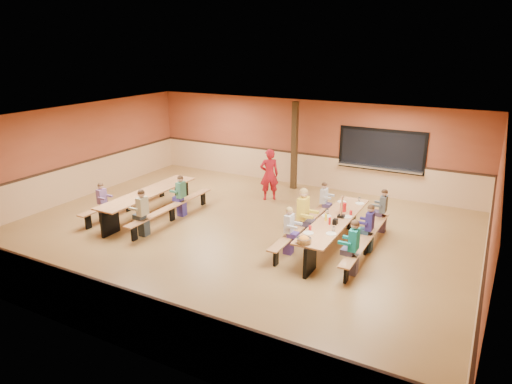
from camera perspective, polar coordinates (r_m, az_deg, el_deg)
The scene contains 23 objects.
ground at distance 12.22m, azimuth -2.81°, elevation -5.19°, with size 12.00×12.00×0.00m, color olive.
room_envelope at distance 11.96m, azimuth -2.86°, elevation -2.15°, with size 12.04×10.04×3.02m.
kitchen_pass_through at distance 15.28m, azimuth 15.39°, elevation 4.85°, with size 2.78×0.28×1.38m.
structural_post at distance 15.59m, azimuth 4.83°, elevation 5.74°, with size 0.18×0.18×3.00m, color black.
cafeteria_table_main at distance 11.39m, azimuth 9.70°, elevation -4.37°, with size 1.91×3.70×0.74m.
cafeteria_table_second at distance 13.60m, azimuth -13.25°, elevation -0.82°, with size 1.91×3.70×0.74m.
seated_child_white_left at distance 10.90m, azimuth 4.13°, elevation -4.87°, with size 0.35×0.29×1.17m, color silver, non-canonical shape.
seated_adult_yellow at distance 11.59m, azimuth 5.88°, elevation -2.91°, with size 0.45×0.37×1.39m, color yellow, non-canonical shape.
seated_child_grey_left at distance 12.96m, azimuth 8.45°, elevation -1.28°, with size 0.33×0.27×1.14m, color #BBBBBB, non-canonical shape.
seated_child_teal_right at distance 10.14m, azimuth 12.08°, elevation -6.83°, with size 0.39×0.32×1.25m, color #128783, non-canonical shape.
seated_child_navy_right at distance 11.32m, azimuth 13.97°, elevation -4.45°, with size 0.36×0.29×1.18m, color navy, non-canonical shape.
seated_child_char_right at distance 12.57m, azimuth 15.58°, elevation -2.29°, with size 0.35×0.29×1.18m, color #4D5456, non-canonical shape.
seated_child_purple_sec at distance 13.48m, azimuth -18.65°, elevation -1.29°, with size 0.33×0.27×1.14m, color slate, non-canonical shape.
seated_child_green_sec at distance 13.41m, azimuth -9.34°, elevation -0.50°, with size 0.37×0.30×1.21m, color #366F53, non-canonical shape.
seated_child_tan_sec at distance 12.23m, azimuth -13.97°, elevation -2.57°, with size 0.39×0.32×1.25m, color #B2AD8B, non-canonical shape.
standing_woman at distance 14.56m, azimuth 1.67°, elevation 2.20°, with size 0.61×0.40×1.67m, color #A7131E.
punch_pitcher at distance 11.84m, azimuth 10.86°, elevation -1.87°, with size 0.16×0.16×0.22m, color red.
chip_bowl at distance 9.88m, azimuth 6.01°, elevation -5.98°, with size 0.32×0.32×0.15m, color orange, non-canonical shape.
napkin_dispenser at distance 10.98m, azimuth 9.87°, elevation -3.68°, with size 0.10×0.14×0.13m, color black.
condiment_mustard at distance 11.16m, azimuth 8.72°, elevation -3.15°, with size 0.06×0.06×0.17m, color yellow.
condiment_ketchup at distance 10.94m, azimuth 9.19°, elevation -3.61°, with size 0.06×0.06×0.17m, color #B2140F.
table_paddle at distance 11.41m, azimuth 10.63°, elevation -2.49°, with size 0.16×0.16×0.56m.
place_settings at distance 11.29m, azimuth 9.77°, elevation -3.11°, with size 0.65×3.30×0.11m, color beige, non-canonical shape.
Camera 1 is at (5.82, -9.59, 4.85)m, focal length 32.00 mm.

